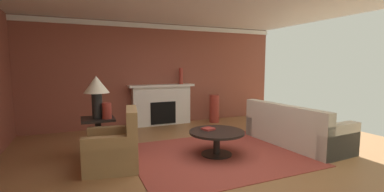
% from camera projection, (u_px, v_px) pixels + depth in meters
% --- Properties ---
extents(ground_plane, '(8.78, 8.78, 0.00)m').
position_uv_depth(ground_plane, '(210.00, 161.00, 4.52)').
color(ground_plane, olive).
extents(wall_fireplace, '(7.36, 0.12, 2.76)m').
position_uv_depth(wall_fireplace, '(156.00, 75.00, 7.32)').
color(wall_fireplace, brown).
rests_on(wall_fireplace, ground_plane).
extents(crown_moulding, '(7.36, 0.08, 0.12)m').
position_uv_depth(crown_moulding, '(157.00, 26.00, 7.09)').
color(crown_moulding, white).
extents(area_rug, '(3.01, 2.54, 0.01)m').
position_uv_depth(area_rug, '(216.00, 155.00, 4.83)').
color(area_rug, '#993D33').
rests_on(area_rug, ground_plane).
extents(fireplace, '(1.80, 0.35, 1.12)m').
position_uv_depth(fireplace, '(162.00, 106.00, 7.25)').
color(fireplace, white).
rests_on(fireplace, ground_plane).
extents(sofa, '(1.02, 2.15, 0.85)m').
position_uv_depth(sofa, '(294.00, 130.00, 5.45)').
color(sofa, beige).
rests_on(sofa, ground_plane).
extents(armchair_near_window, '(0.93, 0.93, 0.95)m').
position_uv_depth(armchair_near_window, '(115.00, 149.00, 4.21)').
color(armchair_near_window, '#9E7A4C').
rests_on(armchair_near_window, ground_plane).
extents(coffee_table, '(1.00, 1.00, 0.45)m').
position_uv_depth(coffee_table, '(217.00, 137.00, 4.79)').
color(coffee_table, black).
rests_on(coffee_table, ground_plane).
extents(side_table, '(0.56, 0.56, 0.70)m').
position_uv_depth(side_table, '(98.00, 134.00, 4.74)').
color(side_table, black).
rests_on(side_table, ground_plane).
extents(table_lamp, '(0.44, 0.44, 0.75)m').
position_uv_depth(table_lamp, '(96.00, 89.00, 4.64)').
color(table_lamp, black).
rests_on(table_lamp, side_table).
extents(vase_tall_corner, '(0.28, 0.28, 0.79)m').
position_uv_depth(vase_tall_corner, '(214.00, 109.00, 7.58)').
color(vase_tall_corner, '#9E3328').
rests_on(vase_tall_corner, ground_plane).
extents(vase_mantel_right, '(0.11, 0.11, 0.45)m').
position_uv_depth(vase_mantel_right, '(181.00, 76.00, 7.33)').
color(vase_mantel_right, '#9E3328').
rests_on(vase_mantel_right, fireplace).
extents(vase_on_side_table, '(0.16, 0.16, 0.28)m').
position_uv_depth(vase_on_side_table, '(107.00, 111.00, 4.64)').
color(vase_on_side_table, '#9E3328').
rests_on(vase_on_side_table, side_table).
extents(book_red_cover, '(0.24, 0.24, 0.04)m').
position_uv_depth(book_red_cover, '(208.00, 129.00, 4.87)').
color(book_red_cover, maroon).
rests_on(book_red_cover, coffee_table).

